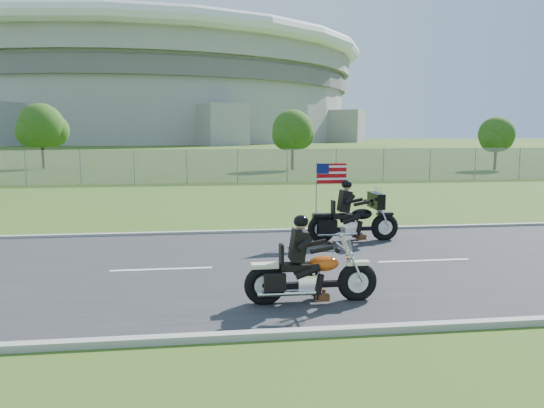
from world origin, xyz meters
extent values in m
plane|color=#2C4816|center=(0.00, 0.00, 0.00)|extent=(420.00, 420.00, 0.00)
cube|color=#28282B|center=(0.00, 0.00, 0.02)|extent=(120.00, 8.00, 0.04)
cube|color=#9E9B93|center=(0.00, 4.05, 0.05)|extent=(120.00, 0.18, 0.12)
cube|color=#9E9B93|center=(0.00, -4.05, 0.05)|extent=(120.00, 0.18, 0.12)
cube|color=gray|center=(-5.00, 20.00, 1.00)|extent=(60.00, 0.03, 2.00)
cylinder|color=#A3A099|center=(-20.00, 170.00, 10.00)|extent=(130.00, 130.00, 20.00)
cylinder|color=#605E5B|center=(-20.00, 170.00, 17.00)|extent=(132.00, 132.00, 4.00)
cylinder|color=#A3A099|center=(-20.00, 170.00, 23.00)|extent=(134.00, 134.00, 6.00)
torus|color=white|center=(-20.00, 170.00, 27.00)|extent=(140.40, 140.40, 4.40)
cylinder|color=#382316|center=(6.00, 30.00, 1.26)|extent=(0.22, 0.22, 2.52)
sphere|color=#1E4B14|center=(6.00, 30.00, 3.15)|extent=(3.20, 3.20, 3.20)
sphere|color=#1E4B14|center=(6.64, 30.48, 2.79)|extent=(2.40, 2.40, 2.40)
sphere|color=#1E4B14|center=(5.44, 29.60, 2.70)|extent=(2.24, 2.24, 2.24)
cylinder|color=#382316|center=(-14.00, 34.00, 1.40)|extent=(0.22, 0.22, 2.80)
sphere|color=#1E4B14|center=(-14.00, 34.00, 3.50)|extent=(3.60, 3.60, 3.60)
sphere|color=#1E4B14|center=(-13.28, 34.54, 3.10)|extent=(2.70, 2.70, 2.70)
sphere|color=#1E4B14|center=(-14.63, 33.55, 3.00)|extent=(2.52, 2.52, 2.52)
cylinder|color=#382316|center=(22.00, 28.00, 1.12)|extent=(0.22, 0.22, 2.24)
sphere|color=#1E4B14|center=(22.00, 28.00, 2.80)|extent=(2.80, 2.80, 2.80)
sphere|color=#1E4B14|center=(22.56, 28.42, 2.48)|extent=(2.10, 2.10, 2.10)
sphere|color=#1E4B14|center=(21.51, 27.65, 2.40)|extent=(1.96, 1.96, 1.96)
torus|color=black|center=(1.62, -2.59, 0.37)|extent=(0.72, 0.18, 0.72)
torus|color=black|center=(-0.04, -2.60, 0.37)|extent=(0.72, 0.18, 0.72)
ellipsoid|color=#DA4F0F|center=(1.01, -2.59, 0.72)|extent=(0.55, 0.31, 0.27)
cube|color=black|center=(0.50, -2.59, 0.68)|extent=(0.54, 0.30, 0.12)
cube|color=black|center=(0.55, -2.59, 1.07)|extent=(0.24, 0.39, 0.54)
sphere|color=black|center=(0.60, -2.59, 1.49)|extent=(0.26, 0.26, 0.26)
cube|color=silver|center=(1.40, -2.59, 1.19)|extent=(0.04, 0.45, 0.39)
torus|color=black|center=(3.90, 2.44, 0.40)|extent=(0.79, 0.21, 0.78)
torus|color=black|center=(2.10, 2.40, 0.40)|extent=(0.79, 0.21, 0.78)
ellipsoid|color=black|center=(3.23, 2.42, 0.78)|extent=(0.60, 0.35, 0.30)
cube|color=black|center=(2.68, 2.41, 0.74)|extent=(0.59, 0.33, 0.13)
cube|color=black|center=(2.74, 2.41, 1.15)|extent=(0.26, 0.43, 0.58)
sphere|color=black|center=(2.79, 2.41, 1.60)|extent=(0.29, 0.29, 0.28)
cube|color=black|center=(3.63, 2.43, 1.15)|extent=(0.25, 0.85, 0.42)
cube|color=#B70C11|center=(2.41, 2.62, 1.89)|extent=(0.84, 0.04, 0.55)
camera|label=1|loc=(-1.08, -11.47, 3.02)|focal=35.00mm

